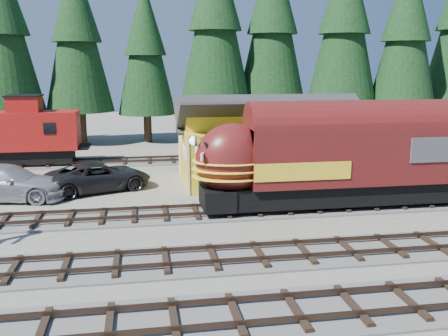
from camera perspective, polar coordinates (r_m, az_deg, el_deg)
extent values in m
plane|color=#6B665B|center=(22.57, 13.38, -7.36)|extent=(120.00, 120.00, 0.00)
cube|color=#4C4947|center=(38.29, -11.56, 0.64)|extent=(32.00, 3.20, 0.08)
cube|color=#38281E|center=(37.55, -11.61, 0.74)|extent=(32.00, 0.08, 0.16)
cube|color=#38281E|center=(38.96, -11.54, 1.14)|extent=(32.00, 0.08, 0.16)
cube|color=gold|center=(31.76, 6.21, 1.59)|extent=(12.00, 6.00, 3.40)
cube|color=yellow|center=(31.43, 6.31, 5.94)|extent=(11.88, 3.30, 1.44)
cube|color=white|center=(29.62, -4.56, 1.87)|extent=(0.06, 2.40, 0.60)
cone|color=black|center=(47.78, -24.15, 14.64)|extent=(6.41, 6.41, 14.59)
cone|color=black|center=(47.93, -16.50, 14.55)|extent=(6.10, 6.10, 13.89)
cone|color=black|center=(47.81, -8.98, 13.41)|extent=(5.35, 5.35, 12.18)
cone|color=black|center=(47.57, -1.02, 16.44)|extent=(6.81, 6.81, 15.51)
cone|color=black|center=(49.18, 5.55, 15.97)|extent=(6.67, 6.67, 15.18)
cone|color=black|center=(49.05, 13.61, 15.64)|extent=(6.63, 6.63, 15.09)
cone|color=black|center=(50.06, 20.09, 14.33)|extent=(6.17, 6.17, 14.06)
cube|color=black|center=(26.63, 14.21, -2.54)|extent=(13.62, 2.44, 1.05)
cube|color=#561513|center=(26.55, 15.93, 1.65)|extent=(12.43, 2.87, 2.87)
ellipsoid|color=#561513|center=(24.41, 0.95, 1.02)|extent=(3.63, 2.81, 3.54)
cube|color=#38383A|center=(28.19, 22.49, 2.47)|extent=(3.82, 2.93, 1.24)
sphere|color=white|center=(23.98, -3.50, 3.13)|extent=(0.42, 0.42, 0.42)
cube|color=black|center=(39.18, -22.72, 1.31)|extent=(8.16, 2.10, 0.91)
cube|color=maroon|center=(38.92, -22.93, 3.94)|extent=(9.07, 2.63, 2.72)
cube|color=maroon|center=(38.54, -21.84, 6.81)|extent=(2.18, 2.00, 1.09)
imported|color=black|center=(30.04, -14.10, -0.96)|extent=(6.61, 4.78, 1.67)
imported|color=#9EA0A6|center=(29.60, -23.67, -1.55)|extent=(6.97, 3.75, 1.92)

